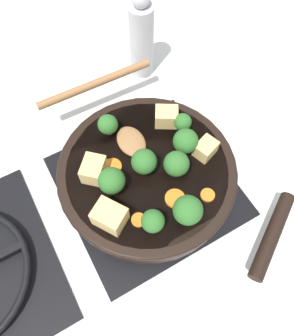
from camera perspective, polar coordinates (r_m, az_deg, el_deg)
name	(u,v)px	position (r m, az deg, el deg)	size (l,w,h in m)	color
ground_plane	(147,186)	(0.64, 0.00, -3.16)	(2.40, 2.40, 0.00)	silver
front_burner_grate	(147,183)	(0.63, 0.00, -2.71)	(0.31, 0.31, 0.03)	black
skillet_pan	(148,174)	(0.59, 0.19, -1.07)	(0.41, 0.35, 0.05)	black
wooden_spoon	(110,106)	(0.64, -6.38, 10.60)	(0.20, 0.24, 0.02)	olive
tofu_cube_center_large	(166,117)	(0.61, 3.40, 8.90)	(0.04, 0.03, 0.03)	#DBB770
tofu_cube_near_handle	(206,149)	(0.58, 10.19, 3.32)	(0.04, 0.03, 0.03)	#DBB770
tofu_cube_east_chunk	(94,170)	(0.56, -9.28, -0.26)	(0.04, 0.04, 0.04)	#DBB770
tofu_cube_west_chunk	(110,216)	(0.52, -6.51, -8.37)	(0.05, 0.04, 0.04)	#DBB770
broccoli_floret_near_spoon	(188,210)	(0.51, 7.12, -7.30)	(0.05, 0.05, 0.05)	#709956
broccoli_floret_center_top	(186,142)	(0.57, 6.85, 4.48)	(0.04, 0.04, 0.05)	#709956
broccoli_floret_east_rim	(108,125)	(0.59, -6.84, 7.50)	(0.04, 0.04, 0.04)	#709956
broccoli_floret_west_rim	(153,221)	(0.51, 1.02, -9.24)	(0.04, 0.04, 0.04)	#709956
broccoli_floret_north_edge	(143,161)	(0.55, -0.63, 1.30)	(0.04, 0.04, 0.05)	#709956
broccoli_floret_south_cluster	(176,164)	(0.55, 5.16, 0.72)	(0.04, 0.04, 0.05)	#709956
broccoli_floret_mid_floret	(183,122)	(0.60, 6.23, 7.90)	(0.03, 0.03, 0.04)	#709956
broccoli_floret_small_inner	(112,181)	(0.53, -6.18, -2.23)	(0.04, 0.04, 0.05)	#709956
carrot_slice_orange_thin	(112,167)	(0.57, -6.06, 0.19)	(0.03, 0.03, 0.01)	orange
carrot_slice_near_center	(139,220)	(0.53, -1.47, -9.04)	(0.02, 0.02, 0.01)	orange
carrot_slice_edge_slice	(208,195)	(0.56, 10.50, -4.66)	(0.02, 0.02, 0.01)	orange
carrot_slice_under_broccoli	(175,199)	(0.55, 4.90, -5.32)	(0.03, 0.03, 0.01)	orange
pepper_mill	(141,39)	(0.75, -0.96, 21.56)	(0.05, 0.05, 0.20)	#B2B2B7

